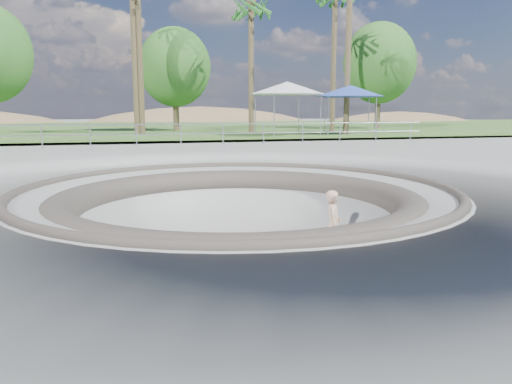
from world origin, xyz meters
TOP-DOWN VIEW (x-y plane):
  - ground at (0.00, 0.00)m, footprint 180.00×180.00m
  - skate_bowl at (0.00, 0.00)m, footprint 14.00×14.00m
  - grass_strip at (0.00, 34.00)m, footprint 180.00×36.00m
  - distant_hills at (3.78, 57.17)m, footprint 103.20×45.00m
  - safety_railing at (0.00, 12.00)m, footprint 25.00×0.06m
  - skateboard at (2.37, -0.25)m, footprint 0.76×0.49m
  - skater at (2.37, -0.25)m, footprint 0.62×0.74m
  - canopy_white at (7.16, 18.00)m, footprint 6.35×6.35m
  - canopy_blue at (11.42, 18.25)m, footprint 5.78×5.78m
  - palm_d at (5.81, 21.65)m, footprint 2.60×2.60m
  - bushy_tree_mid at (1.23, 26.19)m, footprint 5.23×4.76m
  - bushy_tree_right at (17.80, 26.44)m, footprint 5.99×5.45m

SIDE VIEW (x-z plane):
  - distant_hills at x=3.78m, z-range -21.32..7.28m
  - skateboard at x=2.37m, z-range -1.88..-1.80m
  - skate_bowl at x=0.00m, z-range -3.88..0.22m
  - skater at x=2.37m, z-range -1.82..-0.10m
  - ground at x=0.00m, z-range 0.00..0.00m
  - grass_strip at x=0.00m, z-range 0.16..0.28m
  - safety_railing at x=0.00m, z-range 0.18..1.20m
  - canopy_blue at x=11.42m, z-range 1.44..4.52m
  - canopy_white at x=7.16m, z-range 1.49..4.72m
  - bushy_tree_mid at x=1.23m, z-range 1.08..8.63m
  - bushy_tree_right at x=17.80m, z-range 1.21..9.85m
  - palm_d at x=5.81m, z-range 3.53..12.88m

